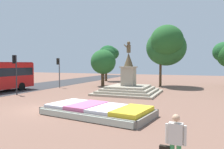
{
  "coord_description": "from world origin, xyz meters",
  "views": [
    {
      "loc": [
        9.28,
        -11.79,
        3.04
      ],
      "look_at": [
        2.7,
        4.71,
        2.12
      ],
      "focal_mm": 35.0,
      "sensor_mm": 36.0,
      "label": 1
    }
  ],
  "objects_px": {
    "statue_monument": "(128,87)",
    "pedestrian_with_handbag": "(175,140)",
    "traffic_light_mid_block": "(15,67)",
    "flower_planter": "(97,111)",
    "traffic_light_far_corner": "(59,67)"
  },
  "relations": [
    {
      "from": "statue_monument",
      "to": "traffic_light_mid_block",
      "type": "relative_size",
      "value": 1.57
    },
    {
      "from": "flower_planter",
      "to": "pedestrian_with_handbag",
      "type": "distance_m",
      "value": 7.2
    },
    {
      "from": "traffic_light_mid_block",
      "to": "pedestrian_with_handbag",
      "type": "bearing_deg",
      "value": -31.96
    },
    {
      "from": "statue_monument",
      "to": "traffic_light_mid_block",
      "type": "distance_m",
      "value": 11.11
    },
    {
      "from": "pedestrian_with_handbag",
      "to": "traffic_light_far_corner",
      "type": "bearing_deg",
      "value": 133.28
    },
    {
      "from": "statue_monument",
      "to": "pedestrian_with_handbag",
      "type": "bearing_deg",
      "value": -68.02
    },
    {
      "from": "traffic_light_far_corner",
      "to": "pedestrian_with_handbag",
      "type": "relative_size",
      "value": 2.22
    },
    {
      "from": "traffic_light_far_corner",
      "to": "traffic_light_mid_block",
      "type": "bearing_deg",
      "value": -90.95
    },
    {
      "from": "statue_monument",
      "to": "traffic_light_mid_block",
      "type": "height_order",
      "value": "statue_monument"
    },
    {
      "from": "pedestrian_with_handbag",
      "to": "statue_monument",
      "type": "bearing_deg",
      "value": 111.98
    },
    {
      "from": "statue_monument",
      "to": "traffic_light_far_corner",
      "type": "height_order",
      "value": "statue_monument"
    },
    {
      "from": "flower_planter",
      "to": "statue_monument",
      "type": "relative_size",
      "value": 1.14
    },
    {
      "from": "flower_planter",
      "to": "traffic_light_mid_block",
      "type": "distance_m",
      "value": 11.97
    },
    {
      "from": "flower_planter",
      "to": "pedestrian_with_handbag",
      "type": "height_order",
      "value": "pedestrian_with_handbag"
    },
    {
      "from": "pedestrian_with_handbag",
      "to": "flower_planter",
      "type": "bearing_deg",
      "value": 132.78
    }
  ]
}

